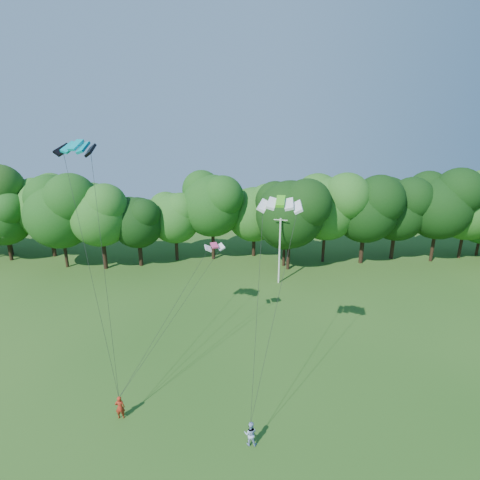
{
  "coord_description": "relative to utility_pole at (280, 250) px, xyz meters",
  "views": [
    {
      "loc": [
        1.34,
        -12.3,
        18.56
      ],
      "look_at": [
        0.9,
        13.0,
        10.56
      ],
      "focal_mm": 28.0,
      "sensor_mm": 36.0,
      "label": 1
    }
  ],
  "objects": [
    {
      "name": "utility_pole",
      "position": [
        0.0,
        0.0,
        0.0
      ],
      "size": [
        1.57,
        0.49,
        8.04
      ],
      "rotation": [
        0.0,
        0.0,
        -0.26
      ],
      "color": "silver",
      "rests_on": "ground"
    },
    {
      "name": "kite_flyer_left",
      "position": [
        -12.1,
        -21.85,
        -3.3
      ],
      "size": [
        0.66,
        0.48,
        1.67
      ],
      "primitive_type": "imported",
      "rotation": [
        0.0,
        0.0,
        3.28
      ],
      "color": "#AC2916",
      "rests_on": "ground"
    },
    {
      "name": "kite_flyer_right",
      "position": [
        -3.62,
        -23.82,
        -3.33
      ],
      "size": [
        0.84,
        0.68,
        1.61
      ],
      "primitive_type": "imported",
      "rotation": [
        0.0,
        0.0,
        3.04
      ],
      "color": "#A4B9E4",
      "rests_on": "ground"
    },
    {
      "name": "kite_teal",
      "position": [
        -14.73,
        -17.49,
        13.03
      ],
      "size": [
        2.77,
        1.71,
        0.68
      ],
      "rotation": [
        0.0,
        0.0,
        -0.25
      ],
      "color": "#0599A3",
      "rests_on": "ground"
    },
    {
      "name": "kite_green",
      "position": [
        -1.81,
        -18.67,
        9.71
      ],
      "size": [
        2.87,
        1.64,
        0.58
      ],
      "rotation": [
        0.0,
        0.0,
        -0.17
      ],
      "color": "#48C81E",
      "rests_on": "ground"
    },
    {
      "name": "kite_pink",
      "position": [
        -6.57,
        -12.31,
        4.68
      ],
      "size": [
        1.81,
        1.32,
        0.32
      ],
      "rotation": [
        0.0,
        0.0,
        0.36
      ],
      "color": "#D33A6E",
      "rests_on": "ground"
    },
    {
      "name": "tree_back_west",
      "position": [
        -38.24,
        9.37,
        4.37
      ],
      "size": [
        9.36,
        9.36,
        13.62
      ],
      "color": "#302013",
      "rests_on": "ground"
    },
    {
      "name": "tree_back_center",
      "position": [
        1.58,
        4.43,
        4.46
      ],
      "size": [
        9.46,
        9.46,
        13.76
      ],
      "color": "black",
      "rests_on": "ground"
    }
  ]
}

